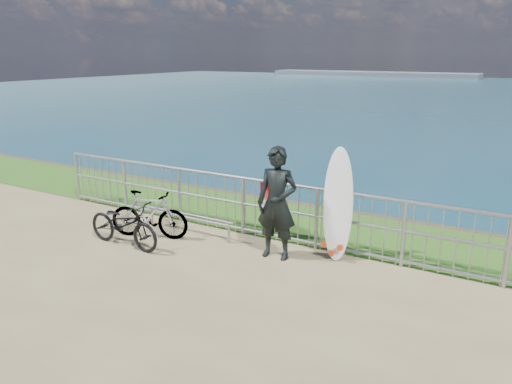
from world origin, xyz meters
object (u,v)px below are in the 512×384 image
Objects in this scene: surfer at (277,203)px; bicycle_near at (123,224)px; surfboard at (338,208)px; bicycle_far at (149,215)px.

bicycle_near is at bearing -165.54° from surfer.
surfboard is (0.87, 0.50, -0.08)m from surfer.
surfer is 2.78m from bicycle_near.
surfer is 1.01m from surfboard.
surfer is at bearing -99.53° from bicycle_far.
bicycle_far is at bearing -165.30° from surfboard.
surfer is at bearing -150.39° from surfboard.
bicycle_far is at bearing -176.72° from surfer.
bicycle_far is (-3.33, -0.87, -0.41)m from surfboard.
bicycle_far is (0.11, 0.55, 0.03)m from bicycle_near.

